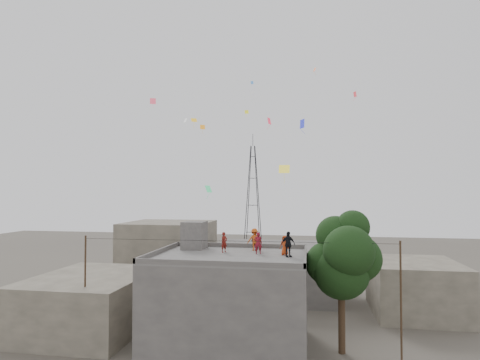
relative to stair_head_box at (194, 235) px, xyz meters
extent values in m
plane|color=#4D4740|center=(3.20, -2.60, -7.10)|extent=(140.00, 140.00, 0.00)
cube|color=#4D4B48|center=(3.20, -2.60, -4.10)|extent=(10.00, 8.00, 6.00)
cube|color=#5A5855|center=(3.20, -2.60, -1.05)|extent=(10.00, 8.00, 0.10)
cube|color=#4D4B48|center=(3.20, 1.32, -0.85)|extent=(10.00, 0.15, 0.30)
cube|color=#4D4B48|center=(3.20, -6.53, -0.85)|extent=(10.00, 0.15, 0.30)
cube|color=#4D4B48|center=(8.12, -2.60, -0.85)|extent=(0.15, 8.00, 0.30)
cube|color=#4D4B48|center=(-1.72, -2.60, -0.85)|extent=(0.15, 8.00, 0.30)
cube|color=#4D4B48|center=(0.00, 0.00, 0.00)|extent=(1.60, 1.80, 2.00)
cube|color=#585246|center=(-7.80, -0.60, -5.10)|extent=(8.00, 10.00, 4.00)
cube|color=#4D4B48|center=(5.20, 11.40, -4.60)|extent=(12.00, 9.00, 5.00)
cube|color=#585246|center=(-6.80, 13.40, -3.60)|extent=(9.00, 8.00, 7.00)
cube|color=#585246|center=(17.20, 7.40, -4.90)|extent=(7.00, 8.00, 4.40)
cylinder|color=black|center=(10.40, -2.10, -5.10)|extent=(0.44, 0.44, 4.00)
cylinder|color=black|center=(10.55, -2.00, -3.50)|extent=(0.64, 0.91, 2.14)
sphere|color=black|center=(10.40, -2.10, -1.90)|extent=(3.60, 3.60, 3.60)
sphere|color=black|center=(11.50, -1.80, -1.10)|extent=(3.00, 3.00, 3.00)
sphere|color=black|center=(9.50, -1.60, -1.50)|extent=(2.80, 2.80, 2.80)
sphere|color=black|center=(10.80, -2.90, -0.50)|extent=(3.20, 3.20, 3.20)
sphere|color=black|center=(10.10, -1.20, 0.30)|extent=(2.60, 2.60, 2.60)
sphere|color=black|center=(11.20, -1.50, 0.90)|extent=(2.20, 2.20, 2.20)
cylinder|color=black|center=(-6.30, -4.10, -3.40)|extent=(0.12, 0.12, 7.40)
cylinder|color=black|center=(13.70, -3.60, -3.40)|extent=(0.12, 0.12, 7.40)
cylinder|color=black|center=(3.70, -3.85, 0.10)|extent=(20.00, 0.52, 0.02)
cylinder|color=black|center=(-1.65, 36.55, 1.90)|extent=(1.27, 1.27, 18.01)
cylinder|color=black|center=(0.05, 36.55, 1.90)|extent=(1.27, 1.27, 18.01)
cylinder|color=black|center=(0.05, 38.25, 1.90)|extent=(1.27, 1.27, 18.01)
cylinder|color=black|center=(-1.65, 38.25, 1.90)|extent=(1.27, 1.27, 18.01)
cube|color=black|center=(-0.80, 37.40, -3.50)|extent=(2.36, 0.08, 0.08)
cube|color=black|center=(-0.80, 37.40, -3.50)|extent=(0.08, 2.36, 0.08)
cube|color=black|center=(-0.80, 37.40, 1.00)|extent=(1.81, 0.08, 0.08)
cube|color=black|center=(-0.80, 37.40, 1.00)|extent=(0.08, 1.81, 0.08)
cube|color=black|center=(-0.80, 37.40, 5.50)|extent=(1.26, 0.08, 0.08)
cube|color=black|center=(-0.80, 37.40, 5.50)|extent=(0.08, 1.26, 0.08)
cube|color=black|center=(-0.80, 37.40, 9.10)|extent=(0.82, 0.08, 0.08)
cube|color=black|center=(-0.80, 37.40, 9.10)|extent=(0.08, 0.82, 0.08)
cylinder|color=black|center=(-0.80, 37.40, 11.90)|extent=(0.08, 0.08, 2.00)
imported|color=maroon|center=(4.97, -1.76, -0.26)|extent=(0.59, 0.43, 1.48)
imported|color=#BF3C15|center=(6.75, -1.84, -0.36)|extent=(0.72, 0.58, 1.28)
imported|color=black|center=(4.42, 0.45, -0.43)|extent=(0.68, 0.62, 1.14)
imported|color=black|center=(7.02, -2.62, -0.18)|extent=(1.04, 0.79, 1.64)
imported|color=#C24F16|center=(4.51, -0.16, -0.21)|extent=(1.14, 0.85, 1.58)
imported|color=maroon|center=(2.54, -1.35, -0.30)|extent=(0.57, 0.61, 1.40)
plane|color=orange|center=(-0.78, 5.12, 8.88)|extent=(0.45, 0.30, 0.41)
plane|color=#FF2847|center=(5.07, 5.19, 9.25)|extent=(0.28, 0.57, 0.56)
plane|color=#FEF826|center=(2.28, 10.63, 11.20)|extent=(0.39, 0.25, 0.30)
plane|color=#232BC7|center=(7.93, -0.32, 8.00)|extent=(0.32, 0.56, 0.62)
plane|color=white|center=(-3.91, 10.08, 10.46)|extent=(0.41, 0.39, 0.39)
plane|color=#DE4B18|center=(9.03, 12.82, 15.80)|extent=(0.31, 0.41, 0.37)
plane|color=#37D07B|center=(1.49, -1.66, 3.40)|extent=(0.45, 0.59, 0.48)
plane|color=#DE343C|center=(11.99, 3.65, 10.88)|extent=(0.23, 0.40, 0.40)
plane|color=gold|center=(0.24, -1.01, 8.37)|extent=(0.49, 0.43, 0.30)
plane|color=#4581CF|center=(2.50, 12.99, 14.79)|extent=(0.33, 0.21, 0.30)
plane|color=#FF506B|center=(-3.72, 1.03, 10.36)|extent=(0.48, 0.32, 0.43)
plane|color=yellow|center=(6.91, -4.48, 4.58)|extent=(0.65, 0.40, 0.51)
camera|label=1|loc=(8.35, -28.72, 3.19)|focal=30.00mm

